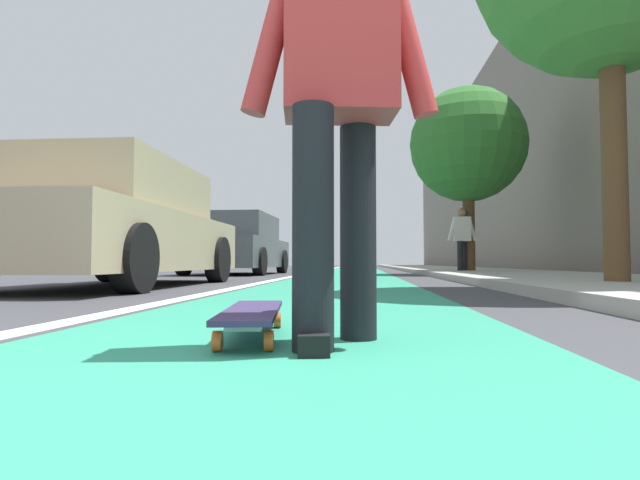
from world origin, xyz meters
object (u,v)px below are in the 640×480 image
object	(u,v)px
skater_person	(339,85)
street_tree_mid	(468,145)
parked_car_near	(119,227)
parked_car_mid	(237,246)
traffic_light	(320,205)
skateboard	(252,314)
pedestrian_distant	(462,236)

from	to	relation	value
skater_person	street_tree_mid	bearing A→B (deg)	-13.97
parked_car_near	skater_person	bearing A→B (deg)	-145.35
skater_person	parked_car_mid	size ratio (longest dim) A/B	0.37
parked_car_mid	traffic_light	size ratio (longest dim) A/B	1.07
skater_person	street_tree_mid	xyz separation A→B (m)	(10.80, -2.69, 2.24)
skateboard	pedestrian_distant	size ratio (longest dim) A/B	0.53
parked_car_near	parked_car_mid	world-z (taller)	parked_car_near
skater_person	traffic_light	xyz separation A→B (m)	(20.80, 1.76, 1.91)
traffic_light	pedestrian_distant	bearing A→B (deg)	-157.35
street_tree_mid	traffic_light	bearing A→B (deg)	23.97
skateboard	traffic_light	world-z (taller)	traffic_light
parked_car_near	street_tree_mid	xyz separation A→B (m)	(6.61, -5.58, 2.45)
skateboard	traffic_light	distance (m)	20.89
skateboard	parked_car_mid	world-z (taller)	parked_car_mid
skateboard	skater_person	xyz separation A→B (m)	(-0.15, -0.35, 0.84)
skateboard	street_tree_mid	bearing A→B (deg)	-15.89
parked_car_near	traffic_light	distance (m)	16.79
skateboard	parked_car_mid	bearing A→B (deg)	14.27
skater_person	parked_car_mid	xyz separation A→B (m)	(10.67, 3.02, -0.23)
skater_person	parked_car_near	bearing A→B (deg)	34.65
parked_car_near	street_tree_mid	bearing A→B (deg)	-40.19
traffic_light	street_tree_mid	xyz separation A→B (m)	(-10.01, -4.45, 0.32)
street_tree_mid	pedestrian_distant	xyz separation A→B (m)	(-0.18, 0.20, -2.26)
pedestrian_distant	skater_person	bearing A→B (deg)	166.80
parked_car_mid	pedestrian_distant	bearing A→B (deg)	-90.65
skateboard	traffic_light	xyz separation A→B (m)	(20.65, 1.42, 2.76)
skateboard	pedestrian_distant	world-z (taller)	pedestrian_distant
skater_person	pedestrian_distant	size ratio (longest dim) A/B	1.02
skater_person	traffic_light	distance (m)	20.97
skateboard	skater_person	size ratio (longest dim) A/B	0.52
parked_car_mid	skater_person	bearing A→B (deg)	-164.19
pedestrian_distant	street_tree_mid	bearing A→B (deg)	-46.63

